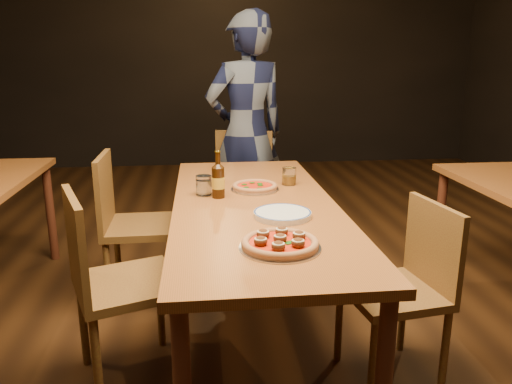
{
  "coord_description": "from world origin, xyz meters",
  "views": [
    {
      "loc": [
        -0.26,
        -2.36,
        1.45
      ],
      "look_at": [
        0.0,
        -0.05,
        0.82
      ],
      "focal_mm": 35.0,
      "sensor_mm": 36.0,
      "label": 1
    }
  ],
  "objects": [
    {
      "name": "pizza_margherita",
      "position": [
        0.03,
        0.25,
        0.77
      ],
      "size": [
        0.26,
        0.26,
        0.03
      ],
      "rotation": [
        0.0,
        0.0,
        -0.32
      ],
      "color": "#B7B7BF",
      "rests_on": "table_main"
    },
    {
      "name": "pizza_meatball",
      "position": [
        0.03,
        -0.61,
        0.77
      ],
      "size": [
        0.31,
        0.31,
        0.06
      ],
      "rotation": [
        0.0,
        0.0,
        0.02
      ],
      "color": "#B7B7BF",
      "rests_on": "table_main"
    },
    {
      "name": "amber_glass",
      "position": [
        0.23,
        0.35,
        0.8
      ],
      "size": [
        0.08,
        0.08,
        0.1
      ],
      "primitive_type": "cylinder",
      "color": "#A46312",
      "rests_on": "table_main"
    },
    {
      "name": "table_main",
      "position": [
        0.0,
        0.0,
        0.68
      ],
      "size": [
        0.8,
        2.0,
        0.75
      ],
      "color": "brown",
      "rests_on": "ground"
    },
    {
      "name": "ground",
      "position": [
        0.0,
        0.0,
        0.0
      ],
      "size": [
        9.0,
        9.0,
        0.0
      ],
      "primitive_type": "plane",
      "color": "black"
    },
    {
      "name": "chair_end",
      "position": [
        0.03,
        1.24,
        0.47
      ],
      "size": [
        0.53,
        0.53,
        0.94
      ],
      "primitive_type": null,
      "rotation": [
        0.0,
        0.0,
        -0.23
      ],
      "color": "#592717",
      "rests_on": "ground"
    },
    {
      "name": "beer_bottle",
      "position": [
        -0.18,
        0.12,
        0.83
      ],
      "size": [
        0.07,
        0.07,
        0.24
      ],
      "rotation": [
        0.0,
        0.0,
        -0.01
      ],
      "color": "black",
      "rests_on": "table_main"
    },
    {
      "name": "chair_main_e",
      "position": [
        0.58,
        -0.39,
        0.43
      ],
      "size": [
        0.46,
        0.46,
        0.87
      ],
      "primitive_type": null,
      "rotation": [
        0.0,
        0.0,
        -1.42
      ],
      "color": "#592717",
      "rests_on": "ground"
    },
    {
      "name": "water_glass",
      "position": [
        -0.25,
        0.18,
        0.8
      ],
      "size": [
        0.08,
        0.08,
        0.1
      ],
      "primitive_type": "cylinder",
      "color": "white",
      "rests_on": "table_main"
    },
    {
      "name": "chair_main_sw",
      "position": [
        -0.62,
        0.54,
        0.47
      ],
      "size": [
        0.45,
        0.45,
        0.95
      ],
      "primitive_type": null,
      "rotation": [
        0.0,
        0.0,
        1.59
      ],
      "color": "#592717",
      "rests_on": "ground"
    },
    {
      "name": "chair_main_nw",
      "position": [
        -0.6,
        -0.25,
        0.47
      ],
      "size": [
        0.57,
        0.57,
        0.94
      ],
      "primitive_type": null,
      "rotation": [
        0.0,
        0.0,
        1.93
      ],
      "color": "#592717",
      "rests_on": "ground"
    },
    {
      "name": "plate_stack",
      "position": [
        0.1,
        -0.23,
        0.76
      ],
      "size": [
        0.26,
        0.26,
        0.03
      ],
      "primitive_type": "cylinder",
      "color": "white",
      "rests_on": "table_main"
    },
    {
      "name": "diner",
      "position": [
        0.08,
        1.36,
        0.89
      ],
      "size": [
        0.76,
        0.63,
        1.78
      ],
      "primitive_type": "imported",
      "rotation": [
        0.0,
        0.0,
        3.51
      ],
      "color": "black",
      "rests_on": "ground"
    }
  ]
}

